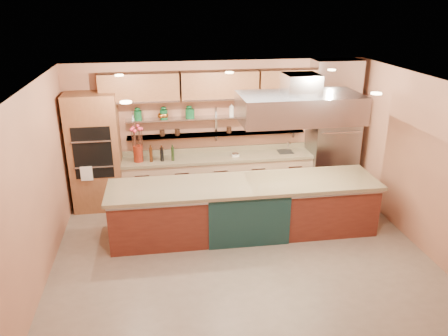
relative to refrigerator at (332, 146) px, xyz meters
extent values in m
cube|color=gray|center=(-2.35, -2.14, -1.06)|extent=(6.00, 5.00, 0.02)
cube|color=black|center=(-2.35, -2.14, 1.75)|extent=(6.00, 5.00, 0.02)
cube|color=#B37554|center=(-2.35, 0.36, 0.35)|extent=(6.00, 0.04, 2.80)
cube|color=#B37554|center=(-2.35, -4.64, 0.35)|extent=(6.00, 0.04, 2.80)
cube|color=#B37554|center=(-5.35, -2.14, 0.35)|extent=(0.04, 5.00, 2.80)
cube|color=#B37554|center=(0.65, -2.14, 0.35)|extent=(0.04, 5.00, 2.80)
cube|color=brown|center=(-4.80, 0.04, 0.10)|extent=(0.95, 0.64, 2.30)
cube|color=gray|center=(0.00, 0.00, 0.00)|extent=(0.95, 0.72, 2.10)
cube|color=tan|center=(-2.40, 0.06, -0.58)|extent=(3.84, 0.64, 0.93)
cube|color=#AEAFB5|center=(-2.40, 0.23, 0.30)|extent=(3.60, 0.26, 0.03)
cube|color=#AEAFB5|center=(-2.40, 0.23, 0.65)|extent=(3.60, 0.26, 0.03)
cube|color=brown|center=(-2.35, 0.18, 1.30)|extent=(4.60, 0.36, 0.55)
cube|color=#AEAFB5|center=(-1.26, -1.44, 1.20)|extent=(2.00, 1.00, 0.45)
cube|color=#FFE5A5|center=(-2.35, -1.94, 1.72)|extent=(4.00, 2.80, 0.02)
cube|color=maroon|center=(-2.16, -1.44, -0.57)|extent=(4.60, 1.05, 0.96)
cylinder|color=maroon|center=(-3.99, 0.01, 0.05)|extent=(0.21, 0.21, 0.33)
cube|color=black|center=(-3.64, 0.01, 0.00)|extent=(0.78, 0.37, 0.24)
cube|color=white|center=(-2.05, 0.01, -0.08)|extent=(0.15, 0.12, 0.08)
cylinder|color=white|center=(-0.92, 0.11, 0.00)|extent=(0.04, 0.04, 0.23)
ellipsoid|color=#B86F2A|center=(-3.49, 0.23, 0.73)|extent=(0.20, 0.20, 0.13)
cylinder|color=#114F27|center=(-2.91, 0.23, 0.75)|extent=(0.18, 0.18, 0.17)
camera|label=1|loc=(-3.61, -8.20, 2.88)|focal=35.00mm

